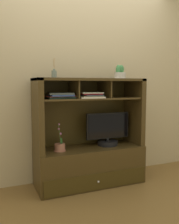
{
  "coord_description": "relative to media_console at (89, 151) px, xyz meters",
  "views": [
    {
      "loc": [
        -1.15,
        -2.75,
        1.21
      ],
      "look_at": [
        0.0,
        0.0,
        0.89
      ],
      "focal_mm": 40.03,
      "sensor_mm": 36.0,
      "label": 1
    }
  ],
  "objects": [
    {
      "name": "floor_plane",
      "position": [
        0.0,
        -0.01,
        -0.42
      ],
      "size": [
        6.0,
        6.0,
        0.02
      ],
      "primitive_type": "cube",
      "color": "brown",
      "rests_on": "ground"
    },
    {
      "name": "back_wall",
      "position": [
        0.0,
        0.27,
        0.99
      ],
      "size": [
        6.0,
        0.02,
        2.8
      ],
      "primitive_type": "cube",
      "color": "tan",
      "rests_on": "ground"
    },
    {
      "name": "media_console",
      "position": [
        0.0,
        0.0,
        0.0
      ],
      "size": [
        1.31,
        0.52,
        1.29
      ],
      "color": "#3E2E14",
      "rests_on": "ground"
    },
    {
      "name": "tv_monitor",
      "position": [
        0.25,
        -0.01,
        0.22
      ],
      "size": [
        0.57,
        0.25,
        0.41
      ],
      "color": "black",
      "rests_on": "media_console"
    },
    {
      "name": "potted_orchid",
      "position": [
        -0.38,
        -0.04,
        0.1
      ],
      "size": [
        0.14,
        0.14,
        0.32
      ],
      "color": "#AE6B53",
      "rests_on": "media_console"
    },
    {
      "name": "magazine_stack_left",
      "position": [
        -0.37,
        -0.03,
        0.69
      ],
      "size": [
        0.34,
        0.31,
        0.06
      ],
      "color": "#26413A",
      "rests_on": "media_console"
    },
    {
      "name": "magazine_stack_centre",
      "position": [
        -0.01,
        -0.06,
        0.68
      ],
      "size": [
        0.31,
        0.32,
        0.07
      ],
      "color": "beige",
      "rests_on": "media_console"
    },
    {
      "name": "diffuser_bottle",
      "position": [
        -0.43,
        0.01,
        0.93
      ],
      "size": [
        0.06,
        0.06,
        0.22
      ],
      "color": "slate",
      "rests_on": "media_console"
    },
    {
      "name": "potted_succulent",
      "position": [
        0.42,
        0.02,
        0.95
      ],
      "size": [
        0.17,
        0.17,
        0.17
      ],
      "color": "beige",
      "rests_on": "media_console"
    }
  ]
}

